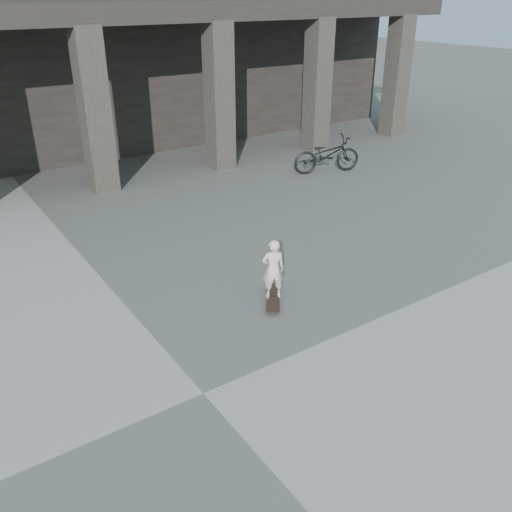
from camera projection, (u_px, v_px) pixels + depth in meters
ground at (203, 393)px, 7.02m from camera, size 90.00×90.00×0.00m
longboard at (273, 298)px, 9.06m from camera, size 0.73×0.89×0.09m
child at (273, 269)px, 8.83m from camera, size 0.45×0.38×1.04m
bicycle at (327, 155)px, 15.33m from camera, size 2.07×1.26×1.03m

